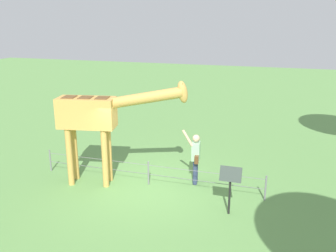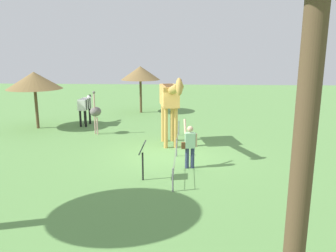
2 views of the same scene
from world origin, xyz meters
TOP-DOWN VIEW (x-y plane):
  - ground_plane at (0.00, 0.00)m, footprint 60.00×60.00m
  - giraffe at (-1.44, -0.15)m, footprint 3.92×1.18m
  - visitor at (1.36, 0.71)m, footprint 0.55×0.58m
  - info_sign at (2.63, -0.84)m, footprint 0.56×0.21m
  - wire_fence at (0.00, 0.19)m, footprint 7.05×0.05m

SIDE VIEW (x-z plane):
  - ground_plane at x=0.00m, z-range 0.00..0.00m
  - wire_fence at x=0.00m, z-range 0.03..0.78m
  - visitor at x=1.36m, z-range 0.02..1.79m
  - info_sign at x=2.63m, z-range 0.29..1.61m
  - giraffe at x=-1.44m, z-range 0.51..3.80m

